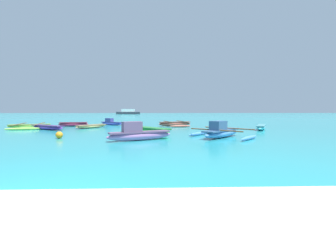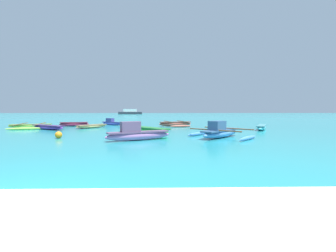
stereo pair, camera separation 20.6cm
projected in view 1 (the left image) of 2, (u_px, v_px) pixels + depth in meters
The scene contains 12 objects.
moored_boat_0 at pixel (221, 132), 12.70m from camera, with size 3.84×3.77×0.96m.
moored_boat_1 at pixel (261, 127), 17.91m from camera, with size 2.08×3.21×0.37m.
moored_boat_2 at pixel (150, 130), 14.95m from camera, with size 2.95×3.23×0.40m.
moored_boat_3 at pixel (91, 126), 19.52m from camera, with size 2.29×2.86×0.29m.
moored_boat_4 at pixel (73, 124), 21.50m from camera, with size 2.75×1.18×0.40m.
moored_boat_5 at pixel (111, 123), 23.38m from camera, with size 2.69×2.02×0.71m.
moored_boat_6 at pixel (30, 126), 19.59m from camera, with size 3.82×5.14×0.39m.
moored_boat_7 at pixel (48, 127), 17.81m from camera, with size 3.64×2.71×0.36m.
moored_boat_8 at pixel (175, 124), 21.90m from camera, with size 3.33×3.71×0.48m.
moored_boat_9 at pixel (139, 134), 11.48m from camera, with size 3.35×1.99×0.97m.
mooring_buoy_0 at pixel (59, 135), 12.32m from camera, with size 0.38×0.38×0.38m.
distant_ferry at pixel (128, 112), 87.15m from camera, with size 9.00×1.98×1.98m.
Camera 1 is at (2.50, -3.03, 1.55)m, focal length 24.00 mm.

